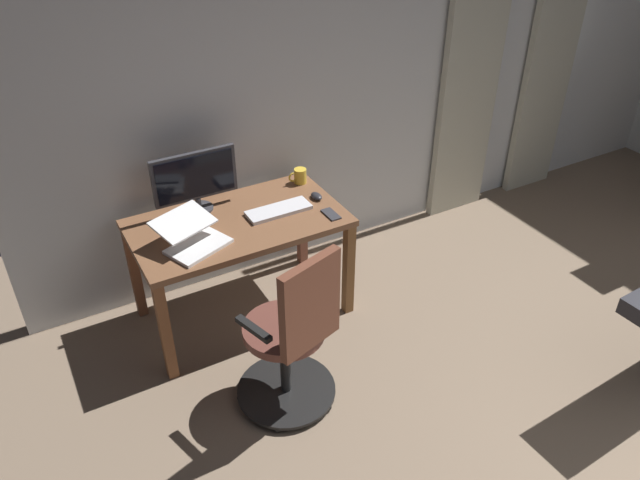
# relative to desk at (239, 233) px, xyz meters

# --- Properties ---
(back_room_partition) EXTENTS (5.75, 0.10, 2.89)m
(back_room_partition) POSITION_rel_desk_xyz_m (-1.57, -0.51, 0.82)
(back_room_partition) COLOR silver
(back_room_partition) RESTS_ON ground
(curtain_left_panel) EXTENTS (0.49, 0.06, 2.51)m
(curtain_left_panel) POSITION_rel_desk_xyz_m (-2.94, -0.40, 0.63)
(curtain_left_panel) COLOR #B5B6A3
(curtain_left_panel) RESTS_ON ground
(curtain_right_panel) EXTENTS (0.53, 0.06, 2.51)m
(curtain_right_panel) POSITION_rel_desk_xyz_m (-2.11, -0.40, 0.63)
(curtain_right_panel) COLOR #B5B6A3
(curtain_right_panel) RESTS_ON ground
(desk) EXTENTS (1.29, 0.72, 0.72)m
(desk) POSITION_rel_desk_xyz_m (0.00, 0.00, 0.00)
(desk) COLOR brown
(desk) RESTS_ON ground
(office_chair) EXTENTS (0.56, 0.56, 1.04)m
(office_chair) POSITION_rel_desk_xyz_m (0.07, 0.85, -0.15)
(office_chair) COLOR black
(office_chair) RESTS_ON ground
(computer_monitor) EXTENTS (0.53, 0.18, 0.38)m
(computer_monitor) POSITION_rel_desk_xyz_m (0.16, -0.24, 0.31)
(computer_monitor) COLOR #333338
(computer_monitor) RESTS_ON desk
(computer_keyboard) EXTENTS (0.40, 0.15, 0.02)m
(computer_keyboard) POSITION_rel_desk_xyz_m (-0.26, 0.03, 0.11)
(computer_keyboard) COLOR silver
(computer_keyboard) RESTS_ON desk
(laptop) EXTENTS (0.43, 0.43, 0.16)m
(laptop) POSITION_rel_desk_xyz_m (0.32, 0.13, 0.15)
(laptop) COLOR white
(laptop) RESTS_ON desk
(computer_mouse) EXTENTS (0.06, 0.10, 0.04)m
(computer_mouse) POSITION_rel_desk_xyz_m (-0.55, 0.00, 0.11)
(computer_mouse) COLOR #232328
(computer_mouse) RESTS_ON desk
(cell_phone_by_monitor) EXTENTS (0.07, 0.14, 0.01)m
(cell_phone_by_monitor) POSITION_rel_desk_xyz_m (-0.53, 0.22, 0.10)
(cell_phone_by_monitor) COLOR #333338
(cell_phone_by_monitor) RESTS_ON desk
(mug_tea) EXTENTS (0.13, 0.08, 0.10)m
(mug_tea) POSITION_rel_desk_xyz_m (-0.55, -0.24, 0.15)
(mug_tea) COLOR gold
(mug_tea) RESTS_ON desk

